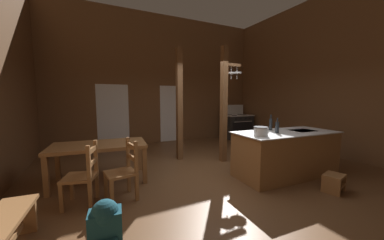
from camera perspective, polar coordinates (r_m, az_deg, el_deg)
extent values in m
cube|color=brown|center=(4.54, 6.79, -15.46)|extent=(8.19, 8.30, 0.10)
cube|color=brown|center=(7.75, -8.63, 10.81)|extent=(8.19, 0.14, 4.52)
cube|color=brown|center=(7.04, 34.33, 10.30)|extent=(0.14, 8.30, 4.52)
cube|color=white|center=(7.35, -20.78, 1.11)|extent=(1.00, 0.01, 2.05)
cube|color=white|center=(7.79, -5.72, 1.74)|extent=(0.84, 0.01, 2.05)
cube|color=olive|center=(4.81, 24.18, -8.48)|extent=(2.14, 1.00, 0.90)
cube|color=silver|center=(4.72, 24.42, -3.07)|extent=(2.20, 1.06, 0.02)
cube|color=black|center=(5.07, 28.05, -2.53)|extent=(0.54, 0.42, 0.00)
cube|color=black|center=(5.21, 20.44, -11.79)|extent=(1.99, 0.13, 0.10)
cube|color=black|center=(8.59, 12.13, -1.82)|extent=(1.11, 0.78, 0.90)
cube|color=black|center=(8.29, 13.71, -2.35)|extent=(0.93, 0.03, 0.52)
cylinder|color=silver|center=(8.24, 13.87, -0.44)|extent=(0.83, 0.04, 0.02)
cube|color=silver|center=(8.54, 12.20, 1.27)|extent=(1.16, 0.82, 0.03)
cube|color=silver|center=(8.82, 10.83, 2.79)|extent=(1.14, 0.06, 0.40)
cylinder|color=black|center=(8.57, 14.14, 1.38)|extent=(0.20, 0.20, 0.01)
cylinder|color=black|center=(8.27, 11.46, 1.28)|extent=(0.20, 0.20, 0.01)
cylinder|color=black|center=(8.81, 12.90, 1.53)|extent=(0.20, 0.20, 0.01)
cylinder|color=black|center=(8.52, 10.26, 1.44)|extent=(0.20, 0.20, 0.01)
cylinder|color=black|center=(8.44, 15.61, 0.48)|extent=(0.04, 0.03, 0.04)
cylinder|color=black|center=(8.30, 14.45, 0.42)|extent=(0.04, 0.03, 0.04)
cylinder|color=black|center=(8.16, 13.25, 0.36)|extent=(0.04, 0.03, 0.04)
cylinder|color=black|center=(8.03, 12.01, 0.30)|extent=(0.04, 0.03, 0.04)
cube|color=brown|center=(5.27, 8.68, 4.06)|extent=(0.14, 0.14, 2.87)
cube|color=brown|center=(5.46, 10.68, 14.68)|extent=(0.56, 0.09, 0.06)
cylinder|color=silver|center=(5.45, 10.70, 13.69)|extent=(0.01, 0.01, 0.19)
cylinder|color=silver|center=(5.43, 10.67, 12.49)|extent=(0.23, 0.23, 0.04)
cylinder|color=silver|center=(5.42, 10.66, 11.65)|extent=(0.02, 0.02, 0.14)
cylinder|color=silver|center=(5.56, 12.22, 13.58)|extent=(0.01, 0.01, 0.17)
cylinder|color=silver|center=(5.55, 12.20, 12.48)|extent=(0.23, 0.23, 0.04)
cylinder|color=silver|center=(5.54, 12.18, 11.66)|extent=(0.02, 0.02, 0.14)
cube|color=brown|center=(5.40, -3.48, 4.16)|extent=(0.14, 0.14, 2.87)
cube|color=olive|center=(4.45, 34.41, -12.45)|extent=(0.42, 0.36, 0.04)
cube|color=olive|center=(4.35, 33.71, -14.91)|extent=(0.11, 0.28, 0.26)
cube|color=olive|center=(4.64, 34.83, -13.67)|extent=(0.11, 0.28, 0.26)
cube|color=olive|center=(4.49, 34.29, -14.23)|extent=(0.38, 0.35, 0.03)
cube|color=olive|center=(4.38, -24.04, -6.37)|extent=(1.77, 1.05, 0.06)
cube|color=olive|center=(4.96, -32.87, -9.81)|extent=(0.09, 0.09, 0.68)
cube|color=olive|center=(4.86, -14.13, -9.29)|extent=(0.09, 0.09, 0.68)
cube|color=olive|center=(4.23, -35.13, -12.60)|extent=(0.09, 0.09, 0.68)
cube|color=olive|center=(4.12, -12.86, -12.09)|extent=(0.09, 0.09, 0.68)
cube|color=olive|center=(3.65, -28.37, -13.61)|extent=(0.54, 0.54, 0.04)
cube|color=olive|center=(3.63, -32.13, -17.75)|extent=(0.06, 0.06, 0.41)
cube|color=olive|center=(3.96, -30.05, -15.64)|extent=(0.06, 0.06, 0.41)
cube|color=olive|center=(3.41, -26.27, -14.09)|extent=(0.06, 0.06, 0.95)
cube|color=olive|center=(3.76, -24.69, -12.15)|extent=(0.06, 0.06, 0.95)
cube|color=olive|center=(3.49, -25.71, -7.38)|extent=(0.13, 0.38, 0.07)
cube|color=olive|center=(3.53, -25.57, -10.39)|extent=(0.13, 0.38, 0.07)
cube|color=olive|center=(3.58, -18.97, -13.57)|extent=(0.51, 0.51, 0.04)
cube|color=olive|center=(3.45, -21.10, -18.45)|extent=(0.06, 0.06, 0.41)
cube|color=olive|center=(3.80, -22.55, -16.21)|extent=(0.06, 0.06, 0.41)
cube|color=olive|center=(3.45, -14.98, -13.42)|extent=(0.06, 0.06, 0.95)
cube|color=olive|center=(3.79, -17.00, -11.67)|extent=(0.06, 0.06, 0.95)
cube|color=olive|center=(3.52, -16.22, -6.87)|extent=(0.10, 0.38, 0.07)
cube|color=olive|center=(3.57, -16.13, -9.84)|extent=(0.10, 0.38, 0.07)
cube|color=olive|center=(3.41, -39.43, -19.89)|extent=(0.31, 0.08, 0.40)
cube|color=#194756|center=(2.57, -22.51, -26.74)|extent=(0.34, 0.25, 0.48)
cylinder|color=black|center=(2.68, -20.10, -25.26)|extent=(0.04, 0.04, 0.38)
cylinder|color=black|center=(2.69, -24.63, -25.31)|extent=(0.04, 0.04, 0.38)
sphere|color=#194756|center=(2.46, -22.73, -22.42)|extent=(0.30, 0.30, 0.27)
cylinder|color=silver|center=(4.02, 18.31, -3.03)|extent=(0.25, 0.25, 0.16)
cylinder|color=black|center=(4.01, 18.35, -1.84)|extent=(0.26, 0.26, 0.01)
cylinder|color=silver|center=(3.92, 16.86, -2.62)|extent=(0.05, 0.02, 0.02)
cylinder|color=silver|center=(4.11, 19.73, -2.31)|extent=(0.05, 0.02, 0.02)
cylinder|color=silver|center=(4.50, 18.87, -2.66)|extent=(0.21, 0.21, 0.07)
cylinder|color=black|center=(4.50, 18.88, -2.18)|extent=(0.17, 0.17, 0.00)
cylinder|color=#1E2328|center=(4.45, 22.27, -1.93)|extent=(0.07, 0.07, 0.22)
cylinder|color=#1E2328|center=(4.43, 22.35, -0.01)|extent=(0.03, 0.03, 0.08)
cylinder|color=#1E2328|center=(4.80, 20.74, -1.14)|extent=(0.07, 0.07, 0.25)
cylinder|color=#1E2328|center=(4.78, 20.82, 0.87)|extent=(0.03, 0.03, 0.09)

